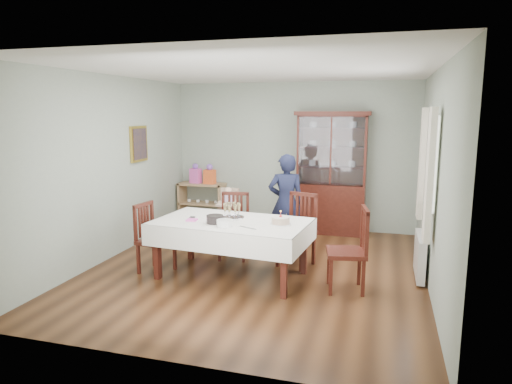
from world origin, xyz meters
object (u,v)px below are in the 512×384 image
at_px(high_chair, 229,221).
at_px(gift_bag_pink, 195,174).
at_px(china_cabinet, 332,171).
at_px(sideboard, 202,203).
at_px(champagne_tray, 232,214).
at_px(birthday_cake, 281,221).
at_px(chair_end_left, 155,252).
at_px(chair_end_right, 347,266).
at_px(gift_bag_orange, 210,175).
at_px(chair_far_right, 297,244).
at_px(woman, 286,203).
at_px(chair_far_left, 234,239).
at_px(dining_table, 232,248).

height_order(high_chair, gift_bag_pink, gift_bag_pink).
height_order(china_cabinet, sideboard, china_cabinet).
xyz_separation_m(champagne_tray, birthday_cake, (0.71, -0.16, -0.01)).
xyz_separation_m(chair_end_left, chair_end_right, (2.58, 0.05, 0.03)).
bearing_deg(gift_bag_orange, gift_bag_pink, 180.00).
xyz_separation_m(chair_far_right, birthday_cake, (-0.08, -0.70, 0.50)).
relative_size(china_cabinet, champagne_tray, 6.57).
relative_size(sideboard, chair_end_right, 0.87).
bearing_deg(china_cabinet, champagne_tray, -112.82).
bearing_deg(birthday_cake, woman, 99.34).
distance_m(sideboard, high_chair, 1.47).
height_order(chair_far_left, chair_far_right, chair_far_right).
xyz_separation_m(woman, gift_bag_pink, (-2.07, 1.26, 0.20)).
bearing_deg(gift_bag_pink, high_chair, -46.13).
height_order(woman, high_chair, woman).
bearing_deg(birthday_cake, chair_end_right, -2.95).
height_order(sideboard, birthday_cake, birthday_cake).
bearing_deg(high_chair, gift_bag_pink, 128.16).
bearing_deg(gift_bag_pink, birthday_cake, -48.79).
height_order(chair_end_right, champagne_tray, chair_end_right).
distance_m(dining_table, chair_far_left, 0.81).
xyz_separation_m(china_cabinet, sideboard, (-2.50, 0.02, -0.72)).
height_order(chair_far_left, high_chair, chair_far_left).
bearing_deg(chair_far_right, gift_bag_orange, 154.90).
height_order(dining_table, birthday_cake, birthday_cake).
xyz_separation_m(sideboard, woman, (1.95, -1.28, 0.37)).
relative_size(chair_end_right, birthday_cake, 3.88).
distance_m(chair_end_left, high_chair, 1.69).
distance_m(chair_end_right, woman, 1.82).
xyz_separation_m(chair_end_left, gift_bag_orange, (-0.27, 2.71, 0.69)).
height_order(chair_far_left, gift_bag_orange, gift_bag_orange).
height_order(high_chair, gift_bag_orange, gift_bag_orange).
distance_m(birthday_cake, gift_bag_pink, 3.48).
bearing_deg(chair_far_left, gift_bag_pink, 118.38).
bearing_deg(champagne_tray, gift_bag_pink, 122.86).
xyz_separation_m(china_cabinet, chair_end_right, (0.53, -2.66, -0.82)).
bearing_deg(gift_bag_orange, birthday_cake, -52.66).
height_order(chair_far_left, chair_end_left, chair_far_left).
height_order(sideboard, chair_end_right, chair_end_right).
relative_size(birthday_cake, gift_bag_orange, 0.70).
bearing_deg(chair_end_left, gift_bag_orange, 13.80).
relative_size(dining_table, champagne_tray, 6.33).
bearing_deg(gift_bag_pink, champagne_tray, -57.14).
bearing_deg(champagne_tray, chair_end_right, -7.52).
height_order(china_cabinet, chair_end_right, china_cabinet).
height_order(china_cabinet, champagne_tray, china_cabinet).
xyz_separation_m(woman, high_chair, (-1.01, 0.16, -0.40)).
bearing_deg(woman, chair_end_left, 30.04).
relative_size(china_cabinet, woman, 1.42).
bearing_deg(chair_end_left, champagne_tray, -67.71).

